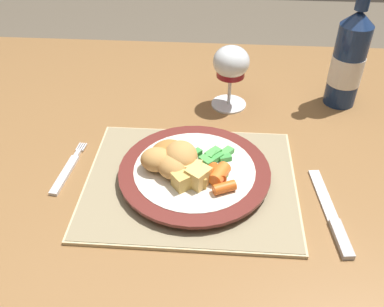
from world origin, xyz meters
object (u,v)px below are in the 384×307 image
object	(u,v)px
fork	(67,171)
wine_glass	(231,66)
dinner_plate	(194,173)
table_knife	(333,218)
bottle	(349,59)
dining_table	(166,180)

from	to	relation	value
fork	wine_glass	size ratio (longest dim) A/B	1.05
dinner_plate	table_knife	xyz separation A→B (m)	(0.22, -0.07, -0.01)
dinner_plate	fork	xyz separation A→B (m)	(-0.22, 0.01, -0.01)
dinner_plate	fork	size ratio (longest dim) A/B	1.80
dinner_plate	fork	distance (m)	0.22
fork	wine_glass	xyz separation A→B (m)	(0.28, 0.24, 0.09)
dinner_plate	wine_glass	xyz separation A→B (m)	(0.06, 0.24, 0.07)
fork	bottle	xyz separation A→B (m)	(0.51, 0.27, 0.10)
dining_table	bottle	xyz separation A→B (m)	(0.35, 0.18, 0.18)
fork	dining_table	bearing A→B (deg)	27.10
dining_table	fork	distance (m)	0.20
table_knife	bottle	world-z (taller)	bottle
dining_table	fork	world-z (taller)	fork
dinner_plate	bottle	size ratio (longest dim) A/B	0.91
dining_table	dinner_plate	xyz separation A→B (m)	(0.06, -0.09, 0.10)
dinner_plate	bottle	world-z (taller)	bottle
dinner_plate	fork	bearing A→B (deg)	178.57
dining_table	table_knife	world-z (taller)	table_knife
fork	wine_glass	distance (m)	0.38
fork	table_knife	world-z (taller)	table_knife
dining_table	table_knife	bearing A→B (deg)	-30.12
dining_table	dinner_plate	size ratio (longest dim) A/B	5.77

